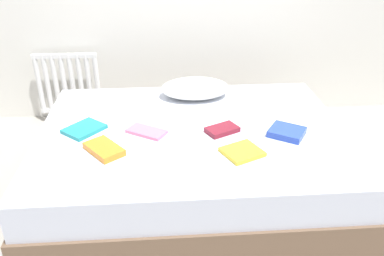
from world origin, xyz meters
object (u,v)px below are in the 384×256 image
(textbook_orange, at_px, (104,149))
(textbook_pink, at_px, (147,132))
(pillow, at_px, (195,88))
(textbook_teal, at_px, (84,129))
(radiator, at_px, (68,84))
(textbook_yellow, at_px, (242,152))
(textbook_blue, at_px, (287,132))
(bed, at_px, (193,162))
(textbook_maroon, at_px, (222,130))

(textbook_orange, bearing_deg, textbook_pink, 93.55)
(pillow, height_order, textbook_teal, pillow)
(radiator, distance_m, textbook_yellow, 2.01)
(radiator, bearing_deg, textbook_orange, -70.65)
(textbook_yellow, relative_size, textbook_teal, 0.89)
(radiator, relative_size, textbook_blue, 2.75)
(bed, height_order, textbook_pink, textbook_pink)
(textbook_orange, distance_m, textbook_teal, 0.31)
(radiator, distance_m, textbook_teal, 1.23)
(bed, bearing_deg, textbook_orange, -155.42)
(textbook_blue, relative_size, textbook_teal, 0.87)
(textbook_blue, relative_size, textbook_yellow, 0.98)
(textbook_yellow, bearing_deg, textbook_blue, 6.74)
(textbook_orange, bearing_deg, textbook_teal, 172.43)
(bed, xyz_separation_m, radiator, (-1.04, 1.20, 0.12))
(textbook_yellow, height_order, textbook_teal, same)
(bed, relative_size, textbook_maroon, 10.03)
(textbook_maroon, height_order, textbook_yellow, textbook_maroon)
(radiator, distance_m, textbook_blue, 2.10)
(textbook_pink, relative_size, textbook_yellow, 1.17)
(pillow, distance_m, textbook_blue, 0.83)
(pillow, bearing_deg, textbook_maroon, -77.62)
(textbook_pink, bearing_deg, textbook_maroon, 29.93)
(radiator, bearing_deg, textbook_maroon, -45.63)
(pillow, xyz_separation_m, textbook_teal, (-0.75, -0.49, -0.06))
(textbook_pink, relative_size, textbook_teal, 1.04)
(textbook_blue, distance_m, textbook_orange, 1.12)
(radiator, relative_size, textbook_orange, 2.31)
(pillow, relative_size, textbook_maroon, 2.57)
(bed, distance_m, textbook_blue, 0.66)
(textbook_blue, xyz_separation_m, textbook_orange, (-1.12, -0.12, -0.00))
(textbook_teal, bearing_deg, radiator, 57.85)
(textbook_maroon, bearing_deg, textbook_pink, 150.32)
(bed, distance_m, pillow, 0.61)
(textbook_blue, distance_m, textbook_maroon, 0.40)
(textbook_blue, distance_m, textbook_pink, 0.88)
(textbook_blue, relative_size, textbook_maroon, 1.02)
(textbook_yellow, bearing_deg, pillow, 78.40)
(textbook_teal, bearing_deg, bed, -50.98)
(radiator, height_order, pillow, radiator)
(bed, xyz_separation_m, textbook_pink, (-0.29, -0.03, 0.26))
(radiator, xyz_separation_m, textbook_yellow, (1.30, -1.52, 0.14))
(radiator, xyz_separation_m, pillow, (1.10, -0.68, 0.20))
(radiator, bearing_deg, textbook_blue, -39.22)
(textbook_orange, bearing_deg, pillow, 104.33)
(textbook_yellow, bearing_deg, textbook_orange, 149.11)
(textbook_yellow, bearing_deg, textbook_teal, 134.62)
(textbook_yellow, bearing_deg, textbook_pink, 127.23)
(textbook_teal, bearing_deg, pillow, -15.60)
(textbook_blue, height_order, textbook_orange, textbook_blue)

